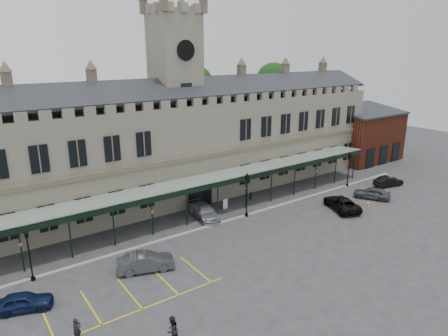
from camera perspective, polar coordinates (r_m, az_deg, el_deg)
ground at (r=40.23m, az=5.05°, el=-10.23°), size 140.00×140.00×0.00m
station_building at (r=50.40m, az=-6.57°, el=3.13°), size 60.00×10.36×17.30m
clock_tower at (r=49.36m, az=-6.87°, el=10.67°), size 5.60×5.60×24.80m
canopy at (r=44.68m, az=-1.09°, el=-3.99°), size 50.00×4.10×4.30m
brick_annex at (r=71.53m, az=19.35°, el=4.41°), size 12.40×8.36×9.23m
kerb at (r=44.09m, az=0.38°, el=-7.57°), size 60.00×0.40×0.12m
parking_markings at (r=32.78m, az=-13.01°, el=-17.43°), size 16.00×6.00×0.01m
tree_behind_mid at (r=61.14m, az=-4.33°, el=11.59°), size 6.00×6.00×16.00m
tree_behind_right at (r=70.75m, az=7.06°, el=12.19°), size 6.00×6.00×16.00m
lamp_post_left at (r=36.03m, az=-26.12°, el=-10.54°), size 0.43×0.43×4.58m
lamp_post_mid at (r=44.37m, az=3.28°, el=-3.27°), size 0.49×0.49×5.15m
lamp_post_right at (r=56.80m, az=17.40°, el=0.30°), size 0.46×0.46×4.91m
traffic_cone at (r=51.03m, az=19.90°, el=-4.82°), size 0.44×0.44×0.70m
sign_board at (r=47.29m, az=0.19°, el=-5.16°), size 0.70×0.17×1.20m
bollard_left at (r=46.46m, az=-4.57°, el=-5.74°), size 0.18×0.18×0.99m
bollard_right at (r=50.24m, az=3.85°, el=-3.97°), size 0.18×0.18×0.99m
car_left_a at (r=33.55m, az=-26.75°, el=-16.68°), size 4.34×2.88×1.37m
car_left_b at (r=35.40m, az=-11.11°, el=-13.04°), size 5.11×3.13×1.59m
car_taxi at (r=44.82m, az=-2.89°, el=-6.20°), size 2.74×5.46×1.52m
car_van at (r=48.97m, az=16.44°, el=-4.87°), size 4.34×6.02×1.52m
car_right_a at (r=53.63m, az=20.40°, el=-3.37°), size 3.73×4.70×1.50m
car_right_b at (r=59.30m, az=22.44°, el=-1.78°), size 4.43×2.32×1.39m
person_a at (r=29.18m, az=-20.27°, el=-20.88°), size 0.73×0.63×1.70m
person_b at (r=27.68m, az=-7.43°, el=-21.93°), size 1.13×1.03×1.88m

